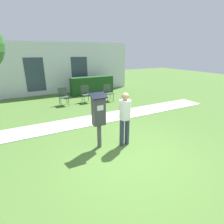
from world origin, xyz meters
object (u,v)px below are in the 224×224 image
at_px(outdoor_chair_middle, 86,93).
at_px(person_standing, 125,115).
at_px(parking_meter, 99,114).
at_px(outdoor_chair_left, 63,95).
at_px(outdoor_chair_right, 108,91).

bearing_deg(outdoor_chair_middle, person_standing, -87.29).
xyz_separation_m(parking_meter, outdoor_chair_left, (0.07, 4.75, -0.49)).
distance_m(person_standing, outdoor_chair_middle, 5.00).
distance_m(outdoor_chair_left, outdoor_chair_right, 2.43).
xyz_separation_m(outdoor_chair_left, outdoor_chair_middle, (1.21, -0.02, 0.00)).
bearing_deg(outdoor_chair_middle, outdoor_chair_right, -4.82).
bearing_deg(outdoor_chair_left, outdoor_chair_middle, -1.04).
xyz_separation_m(outdoor_chair_middle, outdoor_chair_right, (1.21, -0.30, 0.00)).
distance_m(parking_meter, outdoor_chair_middle, 4.92).
bearing_deg(outdoor_chair_left, outdoor_chair_right, -7.73).
height_order(parking_meter, outdoor_chair_middle, parking_meter).
bearing_deg(outdoor_chair_left, person_standing, -82.85).
height_order(outdoor_chair_middle, outdoor_chair_right, same).
bearing_deg(parking_meter, outdoor_chair_right, 60.67).
relative_size(person_standing, outdoor_chair_left, 1.76).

